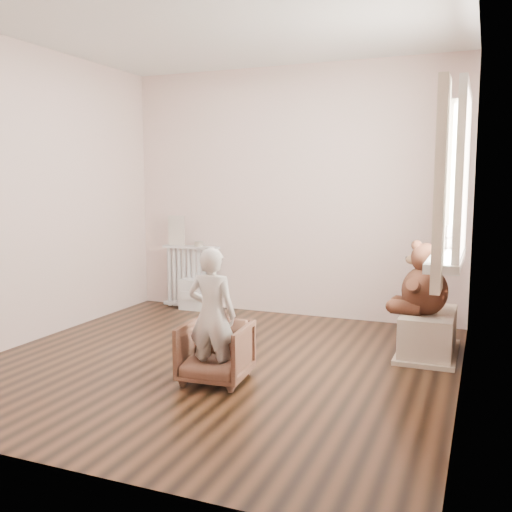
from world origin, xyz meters
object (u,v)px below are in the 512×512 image
at_px(armchair, 215,352).
at_px(toy_bench, 428,330).
at_px(teddy_bear, 425,276).
at_px(child, 212,315).
at_px(plush_cat, 449,236).
at_px(toy_vanity, 200,284).
at_px(radiator, 191,273).

distance_m(armchair, toy_bench, 1.83).
bearing_deg(toy_bench, armchair, -137.27).
xyz_separation_m(toy_bench, teddy_bear, (-0.03, -0.09, 0.47)).
distance_m(child, plush_cat, 1.94).
distance_m(toy_vanity, plush_cat, 2.93).
relative_size(toy_vanity, armchair, 1.31).
bearing_deg(teddy_bear, toy_vanity, 163.82).
height_order(toy_vanity, toy_bench, toy_vanity).
bearing_deg(child, radiator, -62.92).
relative_size(armchair, plush_cat, 2.03).
height_order(child, toy_bench, child).
height_order(radiator, teddy_bear, teddy_bear).
height_order(toy_vanity, armchair, toy_vanity).
xyz_separation_m(toy_vanity, armchair, (1.19, -2.04, -0.06)).
bearing_deg(child, plush_cat, -147.13).
xyz_separation_m(radiator, plush_cat, (2.79, -0.98, 0.61)).
xyz_separation_m(child, toy_bench, (1.34, 1.29, -0.30)).
relative_size(toy_bench, plush_cat, 3.31).
bearing_deg(armchair, child, -94.66).
distance_m(child, toy_bench, 1.88).
bearing_deg(plush_cat, toy_vanity, 153.87).
xyz_separation_m(toy_vanity, child, (1.19, -2.09, 0.22)).
bearing_deg(teddy_bear, radiator, 164.08).
bearing_deg(plush_cat, toy_bench, 126.25).
bearing_deg(plush_cat, radiator, 154.11).
height_order(toy_vanity, plush_cat, plush_cat).
height_order(radiator, child, child).
xyz_separation_m(radiator, teddy_bear, (2.62, -0.92, 0.28)).
xyz_separation_m(child, teddy_bear, (1.31, 1.20, 0.17)).
xyz_separation_m(radiator, armchair, (1.31, -2.07, -0.18)).
bearing_deg(teddy_bear, child, -134.08).
bearing_deg(child, teddy_bear, -142.21).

